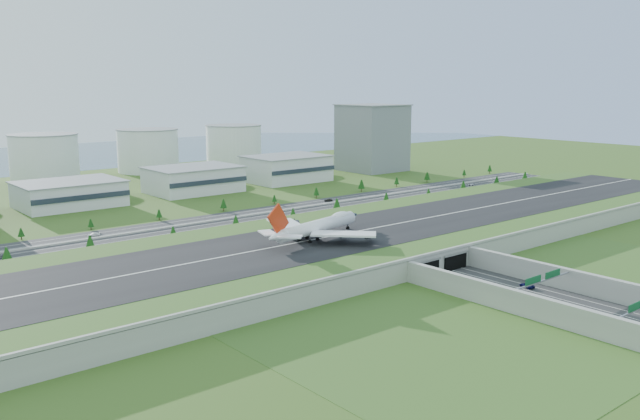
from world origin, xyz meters
TOP-DOWN VIEW (x-y plane):
  - ground at (0.00, 0.00)m, footprint 1200.00×1200.00m
  - airfield_deck at (0.00, -0.09)m, footprint 520.00×100.00m
  - underpass_road at (0.00, -99.42)m, footprint 38.80×120.40m
  - sign_gantry_near at (0.00, -95.04)m, footprint 38.70×0.70m
  - north_expressway at (0.00, 95.00)m, footprint 560.00×36.00m
  - tree_row at (18.14, 94.13)m, footprint 505.90×48.62m
  - hangar_mid_a at (-60.00, 190.00)m, footprint 58.00×42.00m
  - hangar_mid_b at (25.00, 190.00)m, footprint 58.00×42.00m
  - hangar_mid_c at (105.00, 190.00)m, footprint 58.00×42.00m
  - office_tower at (200.00, 195.00)m, footprint 46.00×46.00m
  - fuel_tank_b at (-35.00, 310.00)m, footprint 50.00×50.00m
  - fuel_tank_c at (50.00, 310.00)m, footprint 50.00×50.00m
  - fuel_tank_d at (135.00, 310.00)m, footprint 50.00×50.00m
  - bay_water at (0.00, 480.00)m, footprint 1200.00×260.00m
  - boeing_747 at (-21.67, 0.89)m, footprint 61.38×57.37m
  - car_0 at (-11.17, -77.22)m, footprint 2.66×4.58m
  - car_1 at (-10.66, -125.48)m, footprint 3.54×5.08m
  - car_2 at (9.24, -83.10)m, footprint 4.18×6.57m
  - car_4 at (-127.43, 84.64)m, footprint 5.01×2.09m
  - car_5 at (71.07, 101.63)m, footprint 5.49×3.73m
  - car_6 at (194.51, 84.58)m, footprint 5.55×2.67m
  - car_7 at (-80.38, 101.42)m, footprint 6.42×4.46m

SIDE VIEW (x-z plane):
  - ground at x=0.00m, z-range 0.00..0.00m
  - bay_water at x=0.00m, z-range 0.00..0.06m
  - north_expressway at x=0.00m, z-range 0.00..0.12m
  - car_0 at x=-11.17m, z-range 0.12..1.59m
  - car_6 at x=194.51m, z-range 0.12..1.65m
  - car_1 at x=-10.66m, z-range 0.12..1.71m
  - car_2 at x=9.24m, z-range 0.12..1.81m
  - car_4 at x=-127.43m, z-range 0.12..1.82m
  - car_5 at x=71.07m, z-range 0.12..1.83m
  - car_7 at x=-80.38m, z-range 0.12..1.84m
  - underpass_road at x=0.00m, z-range -0.57..7.43m
  - airfield_deck at x=0.00m, z-range -0.48..8.72m
  - tree_row at x=18.14m, z-range 0.34..8.67m
  - sign_gantry_near at x=0.00m, z-range 2.05..11.85m
  - hangar_mid_a at x=-60.00m, z-range 0.00..15.00m
  - hangar_mid_b at x=25.00m, z-range 0.00..17.00m
  - hangar_mid_c at x=105.00m, z-range 0.00..19.00m
  - boeing_747 at x=-21.67m, z-range 3.86..23.12m
  - fuel_tank_b at x=-35.00m, z-range 0.00..35.00m
  - fuel_tank_c at x=50.00m, z-range 0.00..35.00m
  - fuel_tank_d at x=135.00m, z-range 0.00..35.00m
  - office_tower at x=200.00m, z-range 0.00..55.00m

